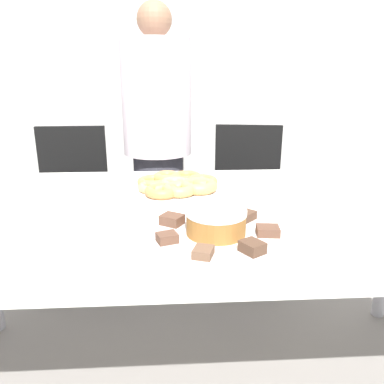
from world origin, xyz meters
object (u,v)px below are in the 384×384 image
object	(u,v)px
plate_cake	(216,235)
napkin	(6,198)
office_chair_left	(72,210)
plate_donuts	(175,190)
frosted_cake	(216,222)
office_chair_right	(247,207)
person_standing	(158,145)

from	to	relation	value
plate_cake	napkin	size ratio (longest dim) A/B	3.35
office_chair_left	plate_donuts	bearing A→B (deg)	-53.38
office_chair_left	plate_cake	bearing A→B (deg)	-60.97
frosted_cake	napkin	distance (m)	0.77
plate_donuts	frosted_cake	xyz separation A→B (m)	(0.10, -0.42, 0.04)
office_chair_left	frosted_cake	bearing A→B (deg)	-60.97
office_chair_left	office_chair_right	distance (m)	1.02
frosted_cake	napkin	xyz separation A→B (m)	(-0.68, 0.36, -0.04)
office_chair_left	frosted_cake	world-z (taller)	office_chair_left
plate_donuts	napkin	world-z (taller)	plate_donuts
person_standing	plate_donuts	bearing A→B (deg)	-83.45
office_chair_right	plate_cake	world-z (taller)	office_chair_right
office_chair_right	napkin	world-z (taller)	office_chair_right
frosted_cake	person_standing	bearing A→B (deg)	99.12
office_chair_left	plate_cake	world-z (taller)	office_chair_left
plate_cake	napkin	distance (m)	0.77
person_standing	office_chair_right	bearing A→B (deg)	2.63
office_chair_left	plate_donuts	xyz separation A→B (m)	(0.59, -0.75, 0.34)
person_standing	office_chair_right	xyz separation A→B (m)	(0.52, 0.02, -0.38)
plate_donuts	napkin	distance (m)	0.59
office_chair_left	plate_cake	size ratio (longest dim) A/B	2.28
plate_cake	frosted_cake	xyz separation A→B (m)	(-0.00, 0.00, 0.04)
frosted_cake	napkin	size ratio (longest dim) A/B	1.38
office_chair_left	person_standing	bearing A→B (deg)	-4.28
person_standing	office_chair_right	size ratio (longest dim) A/B	1.73
frosted_cake	office_chair_right	bearing A→B (deg)	74.21
person_standing	office_chair_left	distance (m)	0.63
person_standing	plate_cake	distance (m)	1.16
office_chair_right	napkin	size ratio (longest dim) A/B	7.64
person_standing	plate_cake	xyz separation A→B (m)	(0.18, -1.15, -0.04)
frosted_cake	plate_donuts	bearing A→B (deg)	103.49
office_chair_left	napkin	bearing A→B (deg)	-90.90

